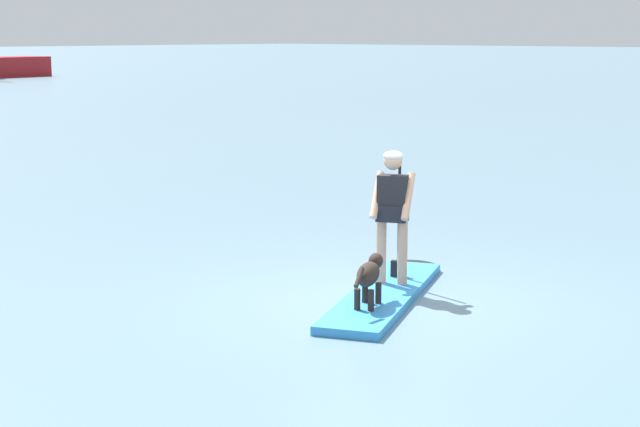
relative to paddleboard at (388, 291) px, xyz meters
The scene contains 4 objects.
ground_plane 0.23m from the paddleboard, 155.13° to the right, with size 400.00×400.00×0.00m, color slate.
paddleboard is the anchor object (origin of this frame).
person_paddler 0.99m from the paddleboard, 24.87° to the left, with size 0.68×0.60×1.60m.
dog 0.94m from the paddleboard, 155.13° to the right, with size 0.93×0.49×0.53m.
Camera 1 is at (-8.67, -7.05, 3.06)m, focal length 55.56 mm.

